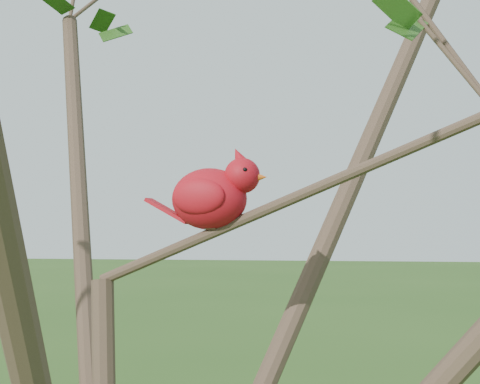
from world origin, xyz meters
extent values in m
sphere|color=red|center=(0.50, 0.61, 2.48)|extent=(0.04, 0.04, 0.04)
ellipsoid|color=#AC0E16|center=(0.13, 0.09, 2.08)|extent=(0.13, 0.11, 0.10)
sphere|color=#AC0E16|center=(0.18, 0.08, 2.11)|extent=(0.06, 0.06, 0.06)
cone|color=#AC0E16|center=(0.18, 0.08, 2.14)|extent=(0.04, 0.04, 0.04)
cone|color=#D85914|center=(0.21, 0.07, 2.11)|extent=(0.03, 0.02, 0.02)
ellipsoid|color=black|center=(0.20, 0.07, 2.11)|extent=(0.02, 0.03, 0.03)
cube|color=#AC0E16|center=(0.06, 0.10, 2.06)|extent=(0.07, 0.04, 0.04)
ellipsoid|color=#AC0E16|center=(0.13, 0.12, 2.08)|extent=(0.09, 0.04, 0.06)
ellipsoid|color=#AC0E16|center=(0.12, 0.05, 2.08)|extent=(0.09, 0.04, 0.06)
camera|label=1|loc=(0.34, -1.03, 2.04)|focal=55.00mm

